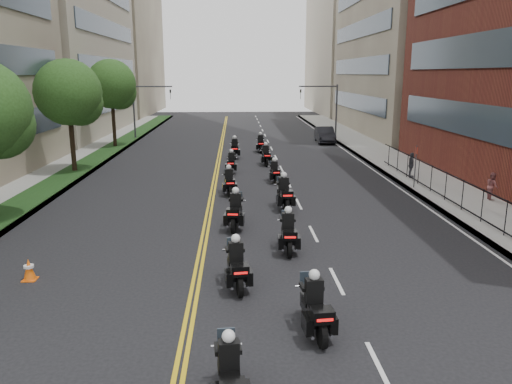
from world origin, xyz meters
TOP-DOWN VIEW (x-y plane):
  - ground at (0.00, 0.00)m, footprint 160.00×160.00m
  - sidewalk_right at (12.00, 25.00)m, footprint 4.00×90.00m
  - sidewalk_left at (-12.00, 25.00)m, footprint 4.00×90.00m
  - grass_strip at (-11.20, 25.00)m, footprint 2.00×90.00m
  - building_right_far at (21.50, 78.00)m, footprint 15.00×28.00m
  - building_left_far at (-22.00, 78.00)m, footprint 16.00×28.00m
  - iron_fence at (11.00, 12.00)m, footprint 0.05×28.00m
  - street_trees at (-11.05, 18.61)m, footprint 4.40×38.40m
  - traffic_signal_right at (9.54, 42.00)m, footprint 4.09×0.20m
  - traffic_signal_left at (-9.54, 42.00)m, footprint 4.09×0.20m
  - motorcycle_0 at (-0.28, -1.21)m, footprint 0.62×2.21m
  - motorcycle_1 at (1.93, 1.66)m, footprint 0.65×2.35m
  - motorcycle_2 at (-0.11, 4.66)m, footprint 0.71×2.35m
  - motorcycle_3 at (1.88, 7.94)m, footprint 0.55×2.38m
  - motorcycle_4 at (-0.14, 10.96)m, footprint 0.71×2.49m
  - motorcycle_5 at (2.32, 14.10)m, footprint 0.66×2.55m
  - motorcycle_6 at (-0.49, 17.33)m, footprint 0.63×2.30m
  - motorcycle_7 at (2.33, 20.49)m, footprint 0.55×2.11m
  - motorcycle_8 at (-0.39, 23.61)m, footprint 0.53×2.23m
  - motorcycle_9 at (2.16, 26.59)m, footprint 0.58×2.32m
  - motorcycle_10 at (-0.17, 29.74)m, footprint 0.57×2.48m
  - motorcycle_11 at (2.09, 32.89)m, footprint 0.54×2.36m
  - parked_sedan at (8.79, 38.82)m, footprint 1.82×4.74m
  - pedestrian_b at (13.50, 14.97)m, footprint 0.64×0.77m
  - pedestrian_c at (11.20, 20.88)m, footprint 0.59×1.01m
  - traffic_cone at (-7.00, 5.51)m, footprint 0.45×0.45m

SIDE VIEW (x-z plane):
  - ground at x=0.00m, z-range 0.00..0.00m
  - sidewalk_right at x=12.00m, z-range 0.00..0.15m
  - sidewalk_left at x=-12.00m, z-range 0.00..0.15m
  - grass_strip at x=-11.20m, z-range 0.15..0.19m
  - traffic_cone at x=-7.00m, z-range -0.01..0.73m
  - motorcycle_7 at x=2.33m, z-range -0.16..1.40m
  - motorcycle_0 at x=-0.28m, z-range -0.17..1.46m
  - motorcycle_8 at x=-0.39m, z-range -0.17..1.47m
  - motorcycle_6 at x=-0.49m, z-range -0.18..1.52m
  - motorcycle_9 at x=2.16m, z-range -0.18..1.53m
  - motorcycle_1 at x=1.93m, z-range -0.18..1.55m
  - motorcycle_2 at x=-0.11m, z-range -0.18..1.56m
  - motorcycle_11 at x=2.09m, z-range -0.18..1.56m
  - motorcycle_3 at x=1.88m, z-range -0.18..1.57m
  - motorcycle_10 at x=-0.17m, z-range -0.19..1.64m
  - motorcycle_4 at x=-0.14m, z-range -0.19..1.64m
  - motorcycle_5 at x=2.32m, z-range -0.20..1.68m
  - parked_sedan at x=8.79m, z-range 0.00..1.54m
  - pedestrian_b at x=13.50m, z-range 0.15..1.61m
  - iron_fence at x=11.00m, z-range 0.15..1.65m
  - pedestrian_c at x=11.20m, z-range 0.15..1.76m
  - traffic_signal_right at x=9.54m, z-range 0.90..6.50m
  - traffic_signal_left at x=-9.54m, z-range 0.90..6.50m
  - street_trees at x=-11.05m, z-range 1.14..9.12m
  - building_right_far at x=21.50m, z-range 0.00..26.00m
  - building_left_far at x=-22.00m, z-range 0.00..26.00m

